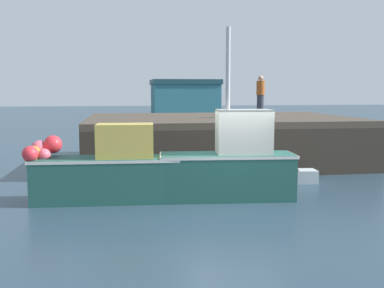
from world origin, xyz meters
TOP-DOWN VIEW (x-y plane):
  - ground at (0.00, 0.00)m, footprint 120.00×160.00m
  - pier at (1.09, 6.37)m, footprint 11.10×7.37m
  - fishing_boat_near_left at (-3.47, 0.59)m, footprint 4.34×1.46m
  - fishing_boat_near_right at (0.02, 0.37)m, footprint 3.90×1.52m
  - rowboat at (2.70, 2.23)m, footprint 1.46×0.77m
  - dockworker at (2.65, 6.14)m, footprint 0.34×0.34m
  - warehouse at (3.60, 36.99)m, footprint 7.18×6.76m
  - mooring_buoy_foreground at (-4.01, 0.56)m, footprint 0.50×0.50m

SIDE VIEW (x-z plane):
  - ground at x=0.00m, z-range -0.10..0.00m
  - rowboat at x=2.70m, z-range -0.02..0.46m
  - mooring_buoy_foreground at x=-4.01m, z-range -0.03..0.64m
  - fishing_boat_near_left at x=-3.47m, z-range -0.20..1.97m
  - fishing_boat_near_right at x=0.02m, z-range -1.45..3.36m
  - pier at x=1.09m, z-range 0.64..2.60m
  - warehouse at x=3.60m, z-range 0.02..4.26m
  - dockworker at x=2.65m, z-range 1.96..3.70m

